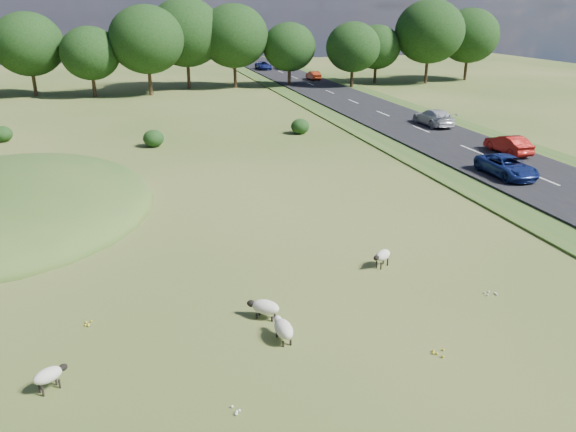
# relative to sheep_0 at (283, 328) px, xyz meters

# --- Properties ---
(ground) EXTENTS (160.00, 160.00, 0.00)m
(ground) POSITION_rel_sheep_0_xyz_m (0.67, 24.87, -0.47)
(ground) COLOR #33531A
(ground) RESTS_ON ground
(mound) EXTENTS (16.00, 20.00, 4.00)m
(mound) POSITION_rel_sheep_0_xyz_m (-11.33, 16.87, -0.47)
(mound) COLOR #33561E
(mound) RESTS_ON ground
(road) EXTENTS (8.00, 150.00, 0.25)m
(road) POSITION_rel_sheep_0_xyz_m (20.67, 34.87, -0.34)
(road) COLOR black
(road) RESTS_ON ground
(treeline) EXTENTS (96.28, 14.66, 11.70)m
(treeline) POSITION_rel_sheep_0_xyz_m (-0.39, 60.31, 6.10)
(treeline) COLOR black
(treeline) RESTS_ON ground
(shrubs) EXTENTS (26.17, 6.80, 1.35)m
(shrubs) POSITION_rel_sheep_0_xyz_m (-2.20, 31.68, 0.20)
(shrubs) COLOR black
(shrubs) RESTS_ON ground
(sheep_0) EXTENTS (0.65, 1.30, 0.74)m
(sheep_0) POSITION_rel_sheep_0_xyz_m (0.00, 0.00, 0.00)
(sheep_0) COLOR beige
(sheep_0) RESTS_ON ground
(sheep_1) EXTENTS (1.05, 0.83, 0.75)m
(sheep_1) POSITION_rel_sheep_0_xyz_m (-7.24, -0.66, 0.06)
(sheep_1) COLOR beige
(sheep_1) RESTS_ON ground
(sheep_2) EXTENTS (1.24, 1.04, 0.72)m
(sheep_2) POSITION_rel_sheep_0_xyz_m (-0.26, 1.58, -0.01)
(sheep_2) COLOR beige
(sheep_2) RESTS_ON ground
(sheep_3) EXTENTS (1.08, 0.86, 0.77)m
(sheep_3) POSITION_rel_sheep_0_xyz_m (5.58, 4.32, 0.08)
(sheep_3) COLOR beige
(sheep_3) RESTS_ON ground
(car_0) EXTENTS (2.17, 4.71, 1.31)m
(car_0) POSITION_rel_sheep_0_xyz_m (18.77, 81.43, 0.44)
(car_0) COLOR navy
(car_0) RESTS_ON road
(car_1) EXTENTS (1.32, 3.80, 1.25)m
(car_1) POSITION_rel_sheep_0_xyz_m (22.57, 65.40, 0.41)
(car_1) COLOR maroon
(car_1) RESTS_ON road
(car_2) EXTENTS (1.45, 4.17, 1.37)m
(car_2) POSITION_rel_sheep_0_xyz_m (22.57, 19.15, 0.47)
(car_2) COLOR maroon
(car_2) RESTS_ON road
(car_3) EXTENTS (2.07, 5.08, 1.47)m
(car_3) POSITION_rel_sheep_0_xyz_m (22.57, 30.15, 0.52)
(car_3) COLOR silver
(car_3) RESTS_ON road
(car_5) EXTENTS (2.16, 4.69, 1.30)m
(car_5) POSITION_rel_sheep_0_xyz_m (18.77, 14.08, 0.44)
(car_5) COLOR navy
(car_5) RESTS_ON road
(car_6) EXTENTS (2.16, 5.32, 1.54)m
(car_6) POSITION_rel_sheep_0_xyz_m (22.57, 81.36, 0.56)
(car_6) COLOR maroon
(car_6) RESTS_ON road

